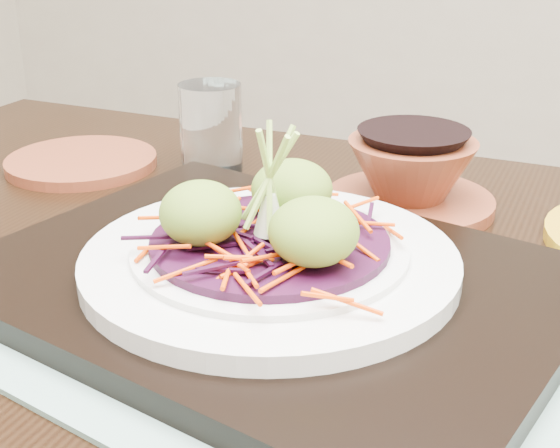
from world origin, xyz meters
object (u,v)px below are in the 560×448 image
at_px(white_plate, 270,260).
at_px(terracotta_side_plate, 82,162).
at_px(water_glass, 211,128).
at_px(terracotta_bowl_set, 411,178).
at_px(dining_table, 282,398).
at_px(serving_tray, 270,282).

bearing_deg(white_plate, terracotta_side_plate, 147.33).
distance_m(water_glass, terracotta_bowl_set, 0.23).
relative_size(dining_table, water_glass, 12.58).
height_order(serving_tray, white_plate, white_plate).
distance_m(dining_table, terracotta_bowl_set, 0.25).
bearing_deg(terracotta_bowl_set, water_glass, 173.26).
bearing_deg(terracotta_side_plate, dining_table, -30.64).
xyz_separation_m(dining_table, serving_tray, (-0.01, -0.01, 0.11)).
height_order(dining_table, white_plate, white_plate).
bearing_deg(serving_tray, dining_table, 79.49).
height_order(white_plate, terracotta_bowl_set, terracotta_bowl_set).
relative_size(serving_tray, water_glass, 4.47).
bearing_deg(serving_tray, terracotta_side_plate, 160.05).
relative_size(white_plate, terracotta_bowl_set, 1.35).
distance_m(serving_tray, white_plate, 0.02).
bearing_deg(water_glass, serving_tray, -54.79).
bearing_deg(terracotta_bowl_set, dining_table, -103.12).
bearing_deg(serving_tray, terracotta_bowl_set, 89.01).
bearing_deg(water_glass, terracotta_side_plate, -162.44).
bearing_deg(dining_table, white_plate, -111.56).
bearing_deg(terracotta_side_plate, serving_tray, -32.67).
bearing_deg(water_glass, terracotta_bowl_set, -6.74).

